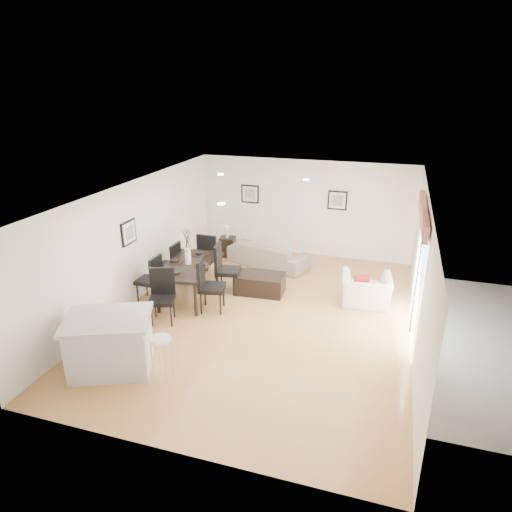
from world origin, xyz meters
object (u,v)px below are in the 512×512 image
(coffee_table, at_px, (260,284))
(kitchen_island, at_px, (110,343))
(bar_stool, at_px, (161,344))
(dining_table, at_px, (189,267))
(sofa, at_px, (268,254))
(side_table, at_px, (227,247))
(dining_chair_wnear, at_px, (152,276))
(dining_chair_enear, at_px, (207,282))
(armchair, at_px, (366,290))
(dining_chair_foot, at_px, (209,253))
(dining_chair_head, at_px, (162,292))
(dining_chair_efar, at_px, (224,266))
(dining_chair_wfar, at_px, (172,262))

(coffee_table, height_order, kitchen_island, kitchen_island)
(bar_stool, bearing_deg, dining_table, 106.96)
(dining_table, relative_size, kitchen_island, 1.18)
(sofa, distance_m, side_table, 1.36)
(dining_chair_wnear, xyz_separation_m, dining_chair_enear, (1.35, -0.02, 0.05))
(armchair, relative_size, dining_table, 0.52)
(coffee_table, bearing_deg, side_table, 124.42)
(dining_chair_wnear, height_order, dining_chair_foot, dining_chair_foot)
(dining_chair_head, xyz_separation_m, kitchen_island, (-0.03, -1.82, -0.13))
(dining_chair_enear, xyz_separation_m, kitchen_island, (-0.73, -2.50, -0.16))
(dining_chair_efar, relative_size, dining_chair_foot, 1.03)
(bar_stool, bearing_deg, dining_chair_head, 117.58)
(dining_chair_head, xyz_separation_m, dining_chair_foot, (0.03, 2.38, 0.01))
(sofa, height_order, side_table, sofa)
(armchair, relative_size, dining_chair_head, 0.95)
(dining_chair_enear, relative_size, kitchen_island, 0.69)
(armchair, relative_size, kitchen_island, 0.62)
(dining_chair_wnear, height_order, side_table, dining_chair_wnear)
(armchair, relative_size, dining_chair_wfar, 1.00)
(bar_stool, bearing_deg, side_table, 100.07)
(sofa, distance_m, armchair, 3.13)
(sofa, xyz_separation_m, dining_chair_head, (-1.25, -3.56, 0.31))
(dining_chair_foot, xyz_separation_m, bar_stool, (0.92, -4.19, 0.02))
(dining_chair_wnear, relative_size, dining_chair_wfar, 1.02)
(sofa, distance_m, dining_table, 2.69)
(dining_chair_head, relative_size, coffee_table, 1.00)
(dining_table, relative_size, side_table, 3.69)
(sofa, bearing_deg, dining_chair_foot, 60.54)
(dining_chair_efar, relative_size, bar_stool, 1.53)
(dining_chair_wnear, xyz_separation_m, bar_stool, (1.59, -2.52, 0.06))
(dining_table, distance_m, bar_stool, 3.14)
(sofa, height_order, dining_chair_head, dining_chair_head)
(dining_chair_wnear, height_order, kitchen_island, dining_chair_wnear)
(bar_stool, bearing_deg, armchair, 51.74)
(side_table, bearing_deg, coffee_table, -52.17)
(coffee_table, bearing_deg, dining_chair_wnear, -155.35)
(coffee_table, bearing_deg, sofa, 95.92)
(sofa, xyz_separation_m, kitchen_island, (-1.27, -5.37, 0.18))
(dining_chair_enear, height_order, dining_chair_efar, dining_chair_efar)
(armchair, xyz_separation_m, dining_chair_foot, (-3.92, 0.39, 0.30))
(dining_table, relative_size, bar_stool, 2.63)
(dining_chair_head, bearing_deg, dining_chair_efar, 48.41)
(dining_chair_enear, bearing_deg, dining_chair_foot, 9.76)
(coffee_table, bearing_deg, dining_chair_efar, -169.22)
(dining_chair_head, height_order, bar_stool, dining_chair_head)
(dining_chair_wfar, height_order, dining_chair_foot, dining_chair_foot)
(sofa, bearing_deg, armchair, 166.11)
(armchair, bearing_deg, bar_stool, 44.79)
(dining_table, xyz_separation_m, kitchen_island, (-0.06, -3.01, -0.22))
(armchair, relative_size, dining_chair_efar, 0.90)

